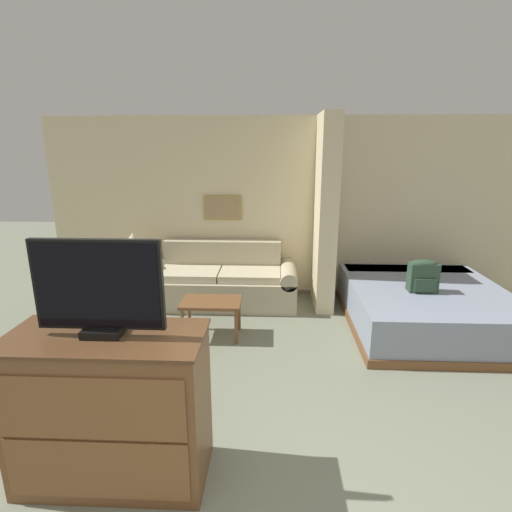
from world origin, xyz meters
The scene contains 10 objects.
wall_back centered at (0.00, 4.29, 1.29)m, with size 6.93×0.16×2.60m.
wall_partition_pillar centered at (0.53, 3.83, 1.30)m, with size 0.24×0.80×2.60m.
couch centered at (-0.91, 3.81, 0.31)m, with size 2.15×0.84×0.85m.
coffee_table centered at (-0.88, 2.76, 0.38)m, with size 0.69×0.45×0.44m.
side_table centered at (-2.12, 3.78, 0.46)m, with size 0.37×0.37×0.59m.
table_lamp centered at (-2.12, 3.78, 0.89)m, with size 0.36×0.36×0.44m.
tv_dresser centered at (-1.21, 0.65, 0.52)m, with size 1.25×0.57×1.04m.
tv centered at (-1.21, 0.65, 1.35)m, with size 0.79×0.16×0.61m.
bed centered at (1.73, 3.15, 0.26)m, with size 1.86×2.10×0.52m.
backpack centered at (1.60, 2.99, 0.72)m, with size 0.33×0.20×0.39m.
Camera 1 is at (-0.16, -1.56, 2.17)m, focal length 28.00 mm.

